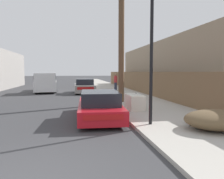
{
  "coord_description": "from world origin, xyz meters",
  "views": [
    {
      "loc": [
        1.11,
        -3.71,
        2.03
      ],
      "look_at": [
        3.84,
        11.89,
        0.74
      ],
      "focal_mm": 35.0,
      "sensor_mm": 36.0,
      "label": 1
    }
  ],
  "objects_px": {
    "parked_sports_car_red": "(99,106)",
    "car_parked_mid": "(84,86)",
    "discarded_fridge": "(134,102)",
    "pickup_truck": "(46,83)",
    "utility_pole": "(121,26)",
    "street_lamp": "(152,41)",
    "brush_pile": "(217,120)",
    "pedestrian": "(116,82)"
  },
  "relations": [
    {
      "from": "parked_sports_car_red",
      "to": "car_parked_mid",
      "type": "relative_size",
      "value": 1.18
    },
    {
      "from": "parked_sports_car_red",
      "to": "discarded_fridge",
      "type": "bearing_deg",
      "value": 40.21
    },
    {
      "from": "pickup_truck",
      "to": "utility_pole",
      "type": "distance_m",
      "value": 11.28
    },
    {
      "from": "car_parked_mid",
      "to": "utility_pole",
      "type": "height_order",
      "value": "utility_pole"
    },
    {
      "from": "utility_pole",
      "to": "street_lamp",
      "type": "height_order",
      "value": "utility_pole"
    },
    {
      "from": "parked_sports_car_red",
      "to": "utility_pole",
      "type": "xyz_separation_m",
      "value": [
        1.9,
        4.26,
        4.34
      ]
    },
    {
      "from": "discarded_fridge",
      "to": "brush_pile",
      "type": "height_order",
      "value": "discarded_fridge"
    },
    {
      "from": "utility_pole",
      "to": "brush_pile",
      "type": "xyz_separation_m",
      "value": [
        1.7,
        -7.19,
        -4.45
      ]
    },
    {
      "from": "utility_pole",
      "to": "pickup_truck",
      "type": "bearing_deg",
      "value": 122.75
    },
    {
      "from": "parked_sports_car_red",
      "to": "brush_pile",
      "type": "distance_m",
      "value": 4.63
    },
    {
      "from": "discarded_fridge",
      "to": "brush_pile",
      "type": "relative_size",
      "value": 0.76
    },
    {
      "from": "brush_pile",
      "to": "street_lamp",
      "type": "bearing_deg",
      "value": 151.14
    },
    {
      "from": "pedestrian",
      "to": "parked_sports_car_red",
      "type": "bearing_deg",
      "value": -104.01
    },
    {
      "from": "pickup_truck",
      "to": "street_lamp",
      "type": "relative_size",
      "value": 1.16
    },
    {
      "from": "discarded_fridge",
      "to": "utility_pole",
      "type": "xyz_separation_m",
      "value": [
        -0.11,
        2.74,
        4.4
      ]
    },
    {
      "from": "discarded_fridge",
      "to": "street_lamp",
      "type": "height_order",
      "value": "street_lamp"
    },
    {
      "from": "utility_pole",
      "to": "pedestrian",
      "type": "bearing_deg",
      "value": 81.55
    },
    {
      "from": "car_parked_mid",
      "to": "brush_pile",
      "type": "relative_size",
      "value": 1.81
    },
    {
      "from": "utility_pole",
      "to": "parked_sports_car_red",
      "type": "bearing_deg",
      "value": -114.01
    },
    {
      "from": "utility_pole",
      "to": "pedestrian",
      "type": "distance_m",
      "value": 9.23
    },
    {
      "from": "pedestrian",
      "to": "utility_pole",
      "type": "bearing_deg",
      "value": -98.45
    },
    {
      "from": "pedestrian",
      "to": "discarded_fridge",
      "type": "bearing_deg",
      "value": -95.81
    },
    {
      "from": "pickup_truck",
      "to": "discarded_fridge",
      "type": "bearing_deg",
      "value": 111.89
    },
    {
      "from": "pickup_truck",
      "to": "brush_pile",
      "type": "bearing_deg",
      "value": 110.04
    },
    {
      "from": "pickup_truck",
      "to": "brush_pile",
      "type": "height_order",
      "value": "pickup_truck"
    },
    {
      "from": "parked_sports_car_red",
      "to": "pickup_truck",
      "type": "relative_size",
      "value": 0.79
    },
    {
      "from": "car_parked_mid",
      "to": "street_lamp",
      "type": "xyz_separation_m",
      "value": [
        1.74,
        -13.39,
        2.47
      ]
    },
    {
      "from": "parked_sports_car_red",
      "to": "pickup_truck",
      "type": "distance_m",
      "value": 13.7
    },
    {
      "from": "street_lamp",
      "to": "discarded_fridge",
      "type": "bearing_deg",
      "value": 84.05
    },
    {
      "from": "pickup_truck",
      "to": "brush_pile",
      "type": "xyz_separation_m",
      "value": [
        7.41,
        -16.07,
        -0.5
      ]
    },
    {
      "from": "street_lamp",
      "to": "pedestrian",
      "type": "distance_m",
      "value": 14.63
    },
    {
      "from": "utility_pole",
      "to": "brush_pile",
      "type": "relative_size",
      "value": 4.2
    },
    {
      "from": "street_lamp",
      "to": "pedestrian",
      "type": "relative_size",
      "value": 3.01
    },
    {
      "from": "car_parked_mid",
      "to": "utility_pole",
      "type": "xyz_separation_m",
      "value": [
        1.99,
        -7.28,
        4.26
      ]
    },
    {
      "from": "parked_sports_car_red",
      "to": "utility_pole",
      "type": "distance_m",
      "value": 6.37
    },
    {
      "from": "parked_sports_car_red",
      "to": "utility_pole",
      "type": "height_order",
      "value": "utility_pole"
    },
    {
      "from": "car_parked_mid",
      "to": "utility_pole",
      "type": "bearing_deg",
      "value": -74.71
    },
    {
      "from": "parked_sports_car_red",
      "to": "car_parked_mid",
      "type": "distance_m",
      "value": 11.54
    },
    {
      "from": "parked_sports_car_red",
      "to": "street_lamp",
      "type": "distance_m",
      "value": 3.56
    },
    {
      "from": "car_parked_mid",
      "to": "pedestrian",
      "type": "height_order",
      "value": "pedestrian"
    },
    {
      "from": "discarded_fridge",
      "to": "utility_pole",
      "type": "height_order",
      "value": "utility_pole"
    },
    {
      "from": "utility_pole",
      "to": "street_lamp",
      "type": "distance_m",
      "value": 6.38
    }
  ]
}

